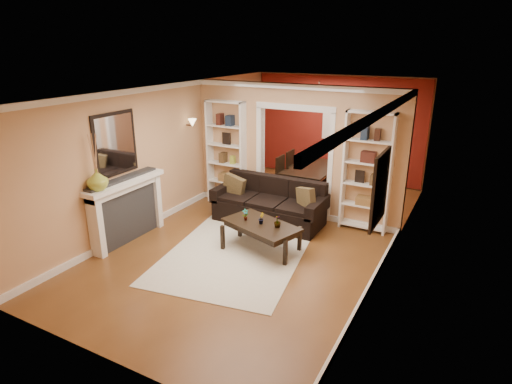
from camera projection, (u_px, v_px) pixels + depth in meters
The scene contains 30 objects.
floor at pixel (268, 232), 8.24m from camera, with size 8.00×8.00×0.00m, color brown.
ceiling at pixel (270, 89), 7.35m from camera, with size 8.00×8.00×0.00m, color white.
wall_back at pixel (338, 128), 11.12m from camera, with size 8.00×8.00×0.00m, color tan.
wall_front at pixel (98, 256), 4.47m from camera, with size 8.00×8.00×0.00m, color tan.
wall_left at pixel (171, 151), 8.80m from camera, with size 8.00×8.00×0.00m, color tan.
wall_right at pixel (395, 183), 6.79m from camera, with size 8.00×8.00×0.00m, color tan.
partition_wall at pixel (295, 151), 8.79m from camera, with size 4.50×0.15×2.70m, color tan.
red_back_panel at pixel (337, 130), 11.10m from camera, with size 4.44×0.04×2.64m, color maroon.
dining_window at pixel (337, 121), 10.99m from camera, with size 0.78×0.03×0.98m, color #8CA5CC.
area_rug at pixel (236, 252), 7.45m from camera, with size 2.23×3.12×0.01m, color beige.
sofa at pixel (269, 202), 8.56m from camera, with size 2.26×0.97×0.88m, color black.
pillow_left at pixel (234, 186), 8.83m from camera, with size 0.47×0.13×0.47m, color brown.
pillow_right at pixel (306, 199), 8.12m from camera, with size 0.45×0.13×0.45m, color brown.
coffee_table at pixel (261, 237), 7.46m from camera, with size 1.33×0.72×0.50m, color black.
plant_left at pixel (245, 215), 7.48m from camera, with size 0.11×0.07×0.21m, color #336626.
plant_center at pixel (261, 218), 7.35m from camera, with size 0.11×0.09×0.20m, color #336626.
plant_right at pixel (277, 221), 7.21m from camera, with size 0.12×0.12×0.21m, color #336626.
bookshelf_left at pixel (227, 153), 9.41m from camera, with size 0.90×0.30×2.30m, color white.
bookshelf_right at pixel (367, 173), 8.02m from camera, with size 0.90×0.30×2.30m, color white.
fireplace at pixel (128, 211), 7.73m from camera, with size 0.32×1.70×1.16m, color white.
vase at pixel (97, 180), 6.99m from camera, with size 0.34×0.34×0.36m, color #96A736.
mirror at pixel (115, 144), 7.39m from camera, with size 0.03×0.95×1.10m, color silver.
wall_sconce at pixel (190, 124), 9.05m from camera, with size 0.18×0.18×0.22m, color #FFE0A5.
framed_art at pixel (379, 189), 5.91m from camera, with size 0.04×0.85×1.05m, color black.
dining_table at pixel (315, 179), 10.40m from camera, with size 0.98×1.75×0.62m, color black.
dining_chair_nw at pixel (289, 174), 10.35m from camera, with size 0.44×0.44×0.89m, color black.
dining_chair_ne at pixel (332, 182), 9.87m from camera, with size 0.41×0.41×0.82m, color black.
dining_chair_sw at pixel (299, 168), 10.85m from camera, with size 0.44×0.44×0.90m, color black.
dining_chair_se at pixel (340, 175), 10.37m from camera, with size 0.41×0.41×0.82m, color black.
chandelier at pixel (322, 109), 9.82m from camera, with size 0.50×0.50×0.30m, color #39221A.
Camera 1 is at (3.35, -6.73, 3.46)m, focal length 30.00 mm.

